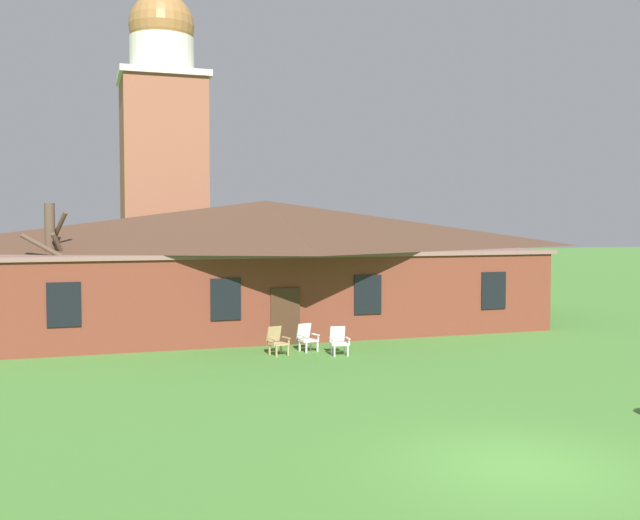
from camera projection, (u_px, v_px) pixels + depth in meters
name	position (u px, v px, depth m)	size (l,w,h in m)	color
ground_plane	(521.00, 467.00, 13.50)	(200.00, 200.00, 0.00)	#477F33
brick_building	(266.00, 262.00, 31.79)	(22.74, 10.40, 5.44)	brown
dome_tower	(163.00, 153.00, 44.03)	(5.18, 5.18, 19.02)	#93563D
lawn_chair_by_porch	(277.00, 340.00, 24.95)	(0.75, 0.80, 0.96)	tan
lawn_chair_near_door	(307.00, 337.00, 25.67)	(0.74, 0.78, 0.96)	white
lawn_chair_left_end	(339.00, 340.00, 24.95)	(0.68, 0.72, 0.96)	silver
bare_tree_beside_building	(51.00, 271.00, 26.24)	(1.67, 1.62, 5.19)	brown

